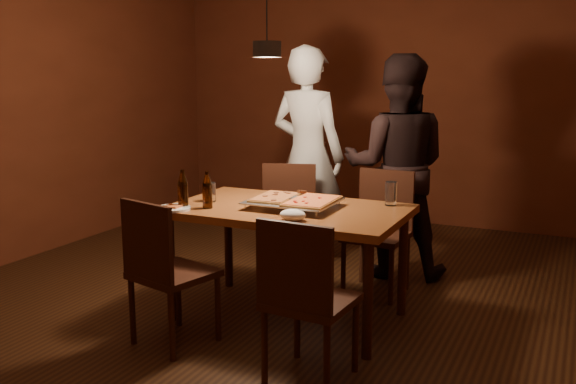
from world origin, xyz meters
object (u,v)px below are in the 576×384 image
at_px(diner_white, 307,156).
at_px(chair_near_left, 162,260).
at_px(dining_table, 288,218).
at_px(chair_far_right, 381,220).
at_px(pizza_tray, 293,204).
at_px(pendant_lamp, 267,47).
at_px(chair_near_right, 304,287).
at_px(beer_bottle_b, 207,190).
at_px(chair_far_left, 288,211).
at_px(beer_bottle_a, 183,189).
at_px(diner_dark, 396,167).
at_px(plate_slice, 173,208).

bearing_deg(diner_white, chair_near_left, 95.70).
xyz_separation_m(dining_table, diner_white, (-0.40, 1.23, 0.23)).
relative_size(chair_far_right, pizza_tray, 0.88).
bearing_deg(dining_table, pizza_tray, 7.54).
height_order(chair_far_right, pendant_lamp, pendant_lamp).
relative_size(chair_near_left, pizza_tray, 0.93).
relative_size(chair_near_right, beer_bottle_b, 2.03).
bearing_deg(chair_far_right, pendant_lamp, 57.51).
bearing_deg(diner_white, chair_far_left, 103.16).
relative_size(chair_near_right, pendant_lamp, 0.44).
bearing_deg(chair_near_left, beer_bottle_a, 121.68).
xyz_separation_m(chair_far_left, diner_dark, (0.73, 0.46, 0.33)).
bearing_deg(pizza_tray, diner_dark, 77.06).
bearing_deg(diner_dark, plate_slice, 44.87).
bearing_deg(dining_table, chair_near_left, -122.54).
bearing_deg(beer_bottle_b, pendant_lamp, 40.74).
xyz_separation_m(beer_bottle_b, pendant_lamp, (0.30, 0.26, 0.89)).
relative_size(chair_far_right, diner_dark, 0.28).
bearing_deg(plate_slice, dining_table, 30.77).
bearing_deg(chair_far_right, chair_near_right, 95.71).
bearing_deg(pendant_lamp, diner_dark, 66.15).
height_order(chair_near_left, beer_bottle_a, beer_bottle_a).
bearing_deg(chair_far_left, diner_white, -104.23).
height_order(pizza_tray, beer_bottle_b, beer_bottle_b).
bearing_deg(beer_bottle_b, chair_far_right, 50.50).
relative_size(chair_far_right, beer_bottle_b, 2.03).
bearing_deg(pendant_lamp, beer_bottle_a, -143.87).
xyz_separation_m(dining_table, chair_far_left, (-0.35, 0.75, -0.14)).
distance_m(chair_near_left, beer_bottle_b, 0.59).
height_order(beer_bottle_a, diner_dark, diner_dark).
relative_size(pizza_tray, beer_bottle_a, 2.21).
distance_m(dining_table, beer_bottle_a, 0.70).
xyz_separation_m(beer_bottle_a, diner_white, (0.20, 1.54, 0.03)).
xyz_separation_m(chair_near_left, beer_bottle_b, (0.01, 0.49, 0.33)).
relative_size(chair_far_right, pendant_lamp, 0.44).
relative_size(beer_bottle_a, diner_dark, 0.14).
relative_size(dining_table, beer_bottle_b, 6.27).
relative_size(chair_near_right, beer_bottle_a, 1.95).
distance_m(chair_near_right, pendant_lamp, 1.60).
relative_size(diner_white, diner_dark, 1.04).
xyz_separation_m(chair_near_right, pendant_lamp, (-0.62, 0.82, 1.22)).
height_order(beer_bottle_a, pendant_lamp, pendant_lamp).
bearing_deg(pizza_tray, plate_slice, -147.37).
distance_m(chair_far_right, chair_near_right, 1.58).
bearing_deg(beer_bottle_a, chair_far_left, 76.88).
bearing_deg(chair_far_left, beer_bottle_b, 64.29).
relative_size(chair_far_left, plate_slice, 2.40).
bearing_deg(beer_bottle_a, chair_near_left, -72.61).
bearing_deg(chair_far_right, diner_dark, -85.18).
bearing_deg(chair_far_left, pendant_lamp, 85.48).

